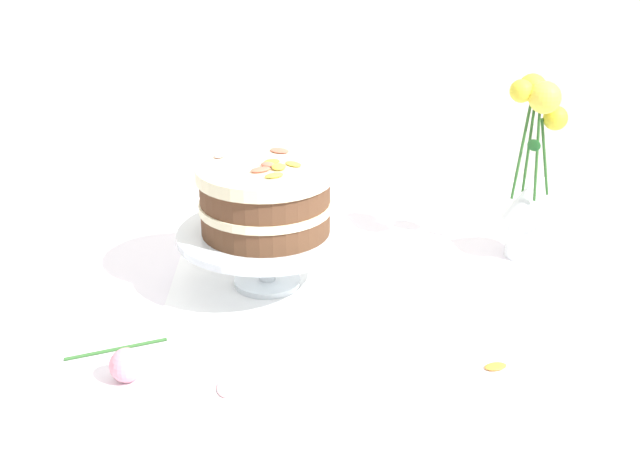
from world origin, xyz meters
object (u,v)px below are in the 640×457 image
Objects in this scene: cake_stand at (266,241)px; layer_cake at (265,198)px; flower_vase at (531,178)px; dining_table at (357,355)px; fallen_rose at (126,365)px.

cake_stand is 0.07m from layer_cake.
cake_stand is 0.47m from flower_vase.
dining_table is 0.24m from cake_stand.
dining_table is at bearing -157.28° from flower_vase.
cake_stand is 0.34m from fallen_rose.
cake_stand is at bearing 144.81° from dining_table.
dining_table is 0.30m from layer_cake.
flower_vase reaches higher than cake_stand.
dining_table is 0.43m from flower_vase.
flower_vase is at bearing 22.72° from dining_table.
cake_stand is (-0.13, 0.09, 0.17)m from dining_table.
fallen_rose is (-0.68, -0.29, -0.13)m from flower_vase.
flower_vase is (0.46, 0.04, -0.01)m from layer_cake.
cake_stand is at bearing 48.54° from fallen_rose.
layer_cake reaches higher than dining_table.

